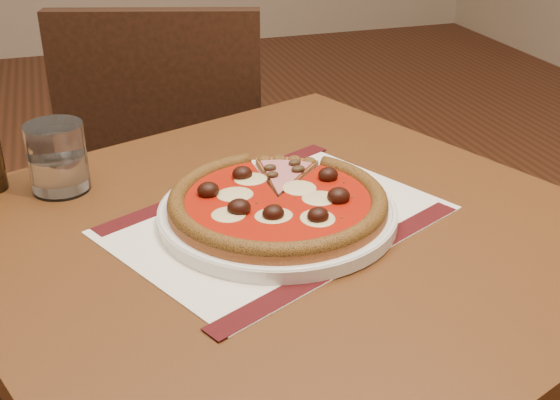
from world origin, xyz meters
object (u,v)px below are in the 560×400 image
(water_glass, at_px, (58,158))
(table, at_px, (284,290))
(plate, at_px, (278,213))
(pizza, at_px, (278,200))
(chair_far, at_px, (171,168))

(water_glass, bearing_deg, table, -36.87)
(plate, xyz_separation_m, pizza, (-0.00, -0.00, 0.02))
(pizza, xyz_separation_m, water_glass, (-0.27, 0.19, 0.02))
(table, height_order, plate, plate)
(chair_far, height_order, pizza, chair_far)
(pizza, bearing_deg, water_glass, 145.27)
(pizza, relative_size, water_glass, 2.89)
(chair_far, height_order, plate, chair_far)
(plate, bearing_deg, table, -79.35)
(table, xyz_separation_m, plate, (-0.00, 0.02, 0.11))
(water_glass, bearing_deg, pizza, -34.73)
(chair_far, xyz_separation_m, pizza, (0.04, -0.72, 0.26))
(table, xyz_separation_m, chair_far, (-0.04, 0.74, -0.13))
(water_glass, bearing_deg, chair_far, 65.71)
(table, relative_size, pizza, 3.48)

